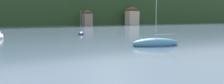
{
  "coord_description": "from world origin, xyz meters",
  "views": [
    {
      "loc": [
        -9.58,
        21.84,
        3.76
      ],
      "look_at": [
        0.0,
        39.97,
        1.31
      ],
      "focal_mm": 32.81,
      "sensor_mm": 36.0,
      "label": 1
    }
  ],
  "objects": [
    {
      "name": "sailboat_mid_5",
      "position": [
        8.3,
        43.19,
        0.33
      ],
      "size": [
        6.92,
        3.71,
        7.76
      ],
      "rotation": [
        0.0,
        0.0,
        2.89
      ],
      "color": "teal",
      "rests_on": "ground_plane"
    },
    {
      "name": "shore_building_west",
      "position": [
        25.58,
        113.53,
        3.64
      ],
      "size": [
        3.97,
        4.61,
        7.51
      ],
      "color": "gray",
      "rests_on": "ground_plane"
    },
    {
      "name": "shore_building_westcentral",
      "position": [
        51.15,
        113.84,
        4.71
      ],
      "size": [
        6.22,
        5.27,
        9.72
      ],
      "color": "#BCB29E",
      "rests_on": "ground_plane"
    },
    {
      "name": "sailboat_far_1",
      "position": [
        5.69,
        65.69,
        0.21
      ],
      "size": [
        2.8,
        4.52,
        5.6
      ],
      "rotation": [
        0.0,
        0.0,
        4.33
      ],
      "color": "navy",
      "rests_on": "ground_plane"
    },
    {
      "name": "wooded_hillside",
      "position": [
        22.67,
        158.5,
        7.38
      ],
      "size": [
        352.0,
        69.57,
        32.09
      ],
      "color": "#264223",
      "rests_on": "ground_plane"
    }
  ]
}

